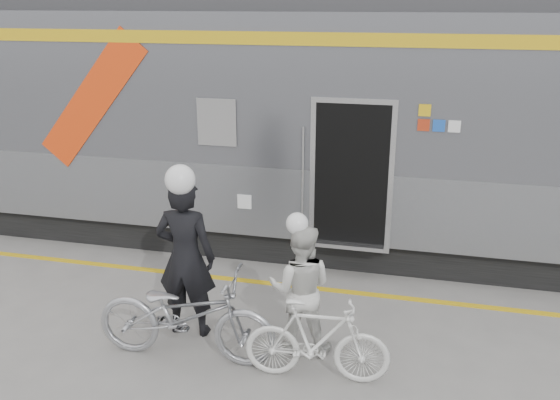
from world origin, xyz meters
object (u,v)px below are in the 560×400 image
(bicycle_left, at_px, (186,315))
(woman, at_px, (300,289))
(bicycle_right, at_px, (317,341))
(man, at_px, (186,258))

(bicycle_left, distance_m, woman, 1.34)
(bicycle_left, relative_size, woman, 1.34)
(bicycle_right, bearing_deg, bicycle_left, 83.55)
(woman, xyz_separation_m, bicycle_right, (0.30, -0.55, -0.31))
(bicycle_left, bearing_deg, woman, -69.88)
(man, relative_size, bicycle_left, 0.95)
(bicycle_right, bearing_deg, man, 66.28)
(man, bearing_deg, woman, 175.92)
(bicycle_left, relative_size, bicycle_right, 1.33)
(woman, bearing_deg, bicycle_right, 114.14)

